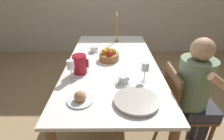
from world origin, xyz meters
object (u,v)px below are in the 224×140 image
red_pitcher (80,64)px  teacup_near_person (123,80)px  teacup_across (94,50)px  bread_plate (80,98)px  wine_glass_water (71,66)px  candlestick_tall (117,30)px  person_seated (196,90)px  wine_glass_juice (145,68)px  serving_tray (136,101)px  fruit_bowl (109,55)px  chair_person_side (181,107)px

red_pitcher → teacup_near_person: size_ratio=1.31×
red_pitcher → teacup_across: bearing=80.8°
bread_plate → teacup_across: bearing=89.0°
wine_glass_water → teacup_near_person: size_ratio=1.32×
red_pitcher → candlestick_tall: size_ratio=0.44×
wine_glass_water → teacup_across: bearing=77.6°
person_seated → wine_glass_juice: size_ratio=6.54×
serving_tray → bread_plate: size_ratio=1.70×
serving_tray → bread_plate: 0.42m
bread_plate → fruit_bowl: 0.77m
person_seated → bread_plate: bearing=-76.0°
red_pitcher → fruit_bowl: size_ratio=0.83×
teacup_across → candlestick_tall: candlestick_tall is taller
fruit_bowl → serving_tray: bearing=-74.6°
chair_person_side → serving_tray: size_ratio=2.55×
teacup_across → candlestick_tall: (0.30, 0.40, 0.14)m
red_pitcher → candlestick_tall: bearing=67.7°
wine_glass_juice → bread_plate: bearing=-151.1°
red_pitcher → wine_glass_water: size_ratio=0.99×
red_pitcher → fruit_bowl: 0.41m
wine_glass_juice → teacup_near_person: wine_glass_juice is taller
wine_glass_water → fruit_bowl: (0.34, 0.42, -0.08)m
serving_tray → bread_plate: bread_plate is taller
bread_plate → candlestick_tall: size_ratio=0.48×
red_pitcher → candlestick_tall: 1.01m
wine_glass_water → person_seated: bearing=-3.9°
wine_glass_juice → bread_plate: 0.61m
teacup_near_person → candlestick_tall: (-0.02, 1.13, 0.14)m
person_seated → red_pitcher: (-1.07, 0.20, 0.16)m
red_pitcher → teacup_near_person: (0.40, -0.19, -0.06)m
person_seated → teacup_near_person: (-0.66, 0.00, 0.10)m
serving_tray → bread_plate: (-0.42, 0.02, 0.01)m
red_pitcher → chair_person_side: bearing=-9.4°
chair_person_side → bread_plate: 1.01m
wine_glass_juice → bread_plate: size_ratio=0.90×
serving_tray → wine_glass_juice: bearing=70.7°
teacup_near_person → bread_plate: bearing=-142.9°
wine_glass_water → wine_glass_juice: 0.65m
person_seated → wine_glass_water: person_seated is taller
chair_person_side → wine_glass_juice: size_ratio=4.83×
chair_person_side → wine_glass_juice: (-0.39, 0.00, 0.43)m
person_seated → fruit_bowl: size_ratio=5.32×
teacup_across → fruit_bowl: 0.31m
wine_glass_water → wine_glass_juice: size_ratio=1.04×
chair_person_side → person_seated: (0.08, -0.04, 0.23)m
red_pitcher → candlestick_tall: candlestick_tall is taller
wine_glass_juice → fruit_bowl: (-0.32, 0.45, -0.08)m
red_pitcher → serving_tray: 0.68m
person_seated → fruit_bowl: bearing=-122.1°
serving_tray → chair_person_side: bearing=31.7°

